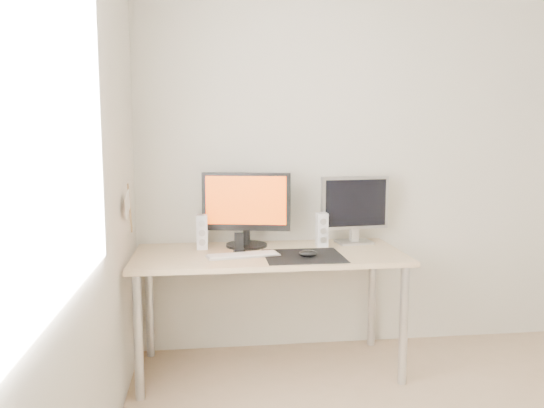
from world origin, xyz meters
TOP-DOWN VIEW (x-y plane):
  - wall_back at (0.00, 1.75)m, footprint 3.50×0.00m
  - wall_left at (-1.75, 0.00)m, footprint 0.00×3.50m
  - window_pane at (-1.74, 0.00)m, footprint 0.00×1.30m
  - mousepad at (-0.74, 1.25)m, footprint 0.45×0.40m
  - mouse at (-0.72, 1.22)m, footprint 0.11×0.06m
  - desk at (-0.93, 1.38)m, footprint 1.60×0.70m
  - main_monitor at (-1.05, 1.56)m, footprint 0.55×0.31m
  - second_monitor at (-0.35, 1.59)m, footprint 0.45×0.18m
  - speaker_left at (-1.33, 1.53)m, footprint 0.07×0.08m
  - speaker_right at (-0.58, 1.52)m, footprint 0.07×0.08m
  - keyboard at (-1.09, 1.29)m, footprint 0.43×0.19m
  - phone_dock at (-1.11, 1.38)m, footprint 0.07×0.06m
  - pennant at (-1.72, 1.24)m, footprint 0.01×0.23m

SIDE VIEW (x-z plane):
  - desk at x=-0.93m, z-range 0.29..1.02m
  - mousepad at x=-0.74m, z-range 0.73..0.73m
  - keyboard at x=-1.09m, z-range 0.73..0.75m
  - mouse at x=-0.72m, z-range 0.73..0.77m
  - phone_dock at x=-1.11m, z-range 0.71..0.83m
  - speaker_left at x=-1.33m, z-range 0.73..0.94m
  - speaker_right at x=-0.58m, z-range 0.73..0.94m
  - second_monitor at x=-0.35m, z-range 0.75..1.19m
  - main_monitor at x=-1.05m, z-range 0.75..1.22m
  - pennant at x=-1.72m, z-range 0.90..1.19m
  - wall_back at x=0.00m, z-range -0.50..3.00m
  - wall_left at x=-1.75m, z-range -0.50..3.00m
  - window_pane at x=-1.74m, z-range 0.85..2.15m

